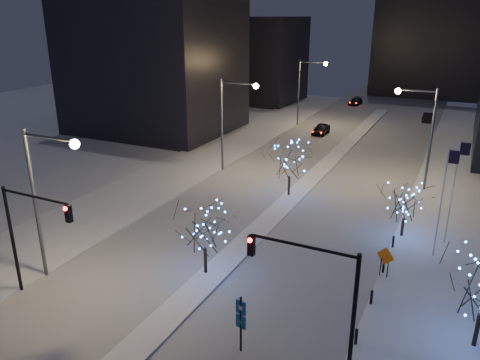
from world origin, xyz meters
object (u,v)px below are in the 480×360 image
Objects in this scene: street_lamp_east at (422,126)px; holiday_tree_median_far at (290,161)px; traffic_signal_west at (28,227)px; car_mid at (429,117)px; street_lamp_w_mid at (230,113)px; street_lamp_w_near at (45,187)px; traffic_signal_east at (321,291)px; wayfinding_sign at (241,319)px; car_far at (355,101)px; holiday_tree_plaza_far at (406,202)px; street_lamp_w_far at (306,84)px; construction_sign at (385,259)px; holiday_tree_median_near at (204,228)px; car_near at (321,129)px.

street_lamp_east is 13.20m from holiday_tree_median_far.
traffic_signal_west is 66.22m from car_mid.
street_lamp_w_mid is at bearing 67.13° from car_mid.
street_lamp_w_mid is at bearing 90.00° from street_lamp_w_near.
traffic_signal_east is at bearing 92.71° from car_mid.
car_mid is (16.70, 63.95, -4.05)m from traffic_signal_west.
street_lamp_w_mid is 3.07× the size of wayfinding_sign.
car_far is 51.03m from holiday_tree_median_far.
holiday_tree_plaza_far reaches higher than car_far.
street_lamp_w_mid is 46.80m from car_far.
street_lamp_w_far reaches higher than holiday_tree_median_far.
holiday_tree_median_far is 2.51× the size of construction_sign.
traffic_signal_east reaches higher than car_far.
street_lamp_w_near is at bearing -112.23° from holiday_tree_median_far.
street_lamp_w_mid is 41.16m from car_mid.
holiday_tree_median_far is (0.00, 15.84, 0.15)m from holiday_tree_median_near.
traffic_signal_east reaches higher than wayfinding_sign.
holiday_tree_median_near is 0.95× the size of holiday_tree_median_far.
street_lamp_w_near is 1.43× the size of traffic_signal_west.
wayfinding_sign is 1.53× the size of construction_sign.
street_lamp_w_mid is 2.25× the size of car_far.
street_lamp_w_near is 1.43× the size of traffic_signal_east.
holiday_tree_median_far reaches higher than holiday_tree_median_near.
street_lamp_w_near and street_lamp_w_mid have the same top height.
holiday_tree_median_far is at bearing -145.21° from street_lamp_east.
street_lamp_w_far is at bearing 90.00° from street_lamp_w_mid.
street_lamp_east is 2.25× the size of holiday_tree_plaza_far.
street_lamp_w_near is 46.35m from car_near.
car_far is 0.83× the size of holiday_tree_median_far.
traffic_signal_east is 63.09m from car_mid.
holiday_tree_median_far is at bearing 156.81° from construction_sign.
wayfinding_sign is at bearing 4.29° from traffic_signal_west.
street_lamp_w_far is 22.34m from car_far.
holiday_tree_plaza_far is at bearing 40.03° from street_lamp_w_near.
car_far is at bearing -31.67° from car_mid.
traffic_signal_west is at bearing -121.69° from street_lamp_east.
car_near is 0.88× the size of holiday_tree_median_near.
street_lamp_w_near is 4.71× the size of construction_sign.
street_lamp_w_near is 22.06m from construction_sign.
car_mid is 42.32m from holiday_tree_median_far.
street_lamp_east reaches higher than holiday_tree_median_far.
wayfinding_sign is at bearing -77.29° from car_near.
traffic_signal_west is (0.50, -52.00, -1.74)m from street_lamp_w_far.
street_lamp_w_mid is 31.60m from traffic_signal_east.
street_lamp_w_mid is (0.00, 25.00, 0.00)m from street_lamp_w_near.
car_near is (-13.84, 46.82, -4.00)m from traffic_signal_east.
wayfinding_sign is (5.45, -21.65, -1.58)m from holiday_tree_median_far.
car_far is at bearing 109.56° from wayfinding_sign.
street_lamp_w_far is at bearing 130.85° from street_lamp_east.
street_lamp_w_near is 14.64m from wayfinding_sign.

